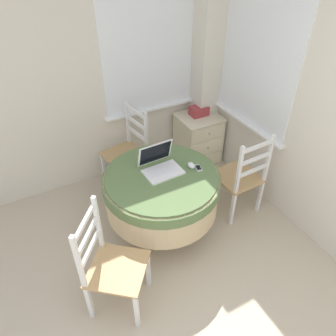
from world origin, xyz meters
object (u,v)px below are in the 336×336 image
at_px(laptop, 160,165).
at_px(corner_cabinet, 198,138).
at_px(round_dining_table, 162,190).
at_px(computer_mouse, 191,165).
at_px(dining_chair_near_right_window, 241,177).
at_px(cell_phone, 198,168).
at_px(dining_chair_near_back_window, 128,151).
at_px(storage_box, 199,111).
at_px(dining_chair_camera_near, 111,266).

height_order(laptop, corner_cabinet, laptop).
height_order(round_dining_table, computer_mouse, computer_mouse).
distance_m(round_dining_table, laptop, 0.25).
bearing_deg(corner_cabinet, dining_chair_near_right_window, -97.41).
distance_m(round_dining_table, cell_phone, 0.41).
relative_size(laptop, dining_chair_near_back_window, 0.36).
bearing_deg(computer_mouse, cell_phone, -41.45).
distance_m(round_dining_table, corner_cabinet, 1.38).
height_order(computer_mouse, dining_chair_near_back_window, dining_chair_near_back_window).
bearing_deg(computer_mouse, storage_box, 53.99).
xyz_separation_m(dining_chair_near_right_window, corner_cabinet, (0.13, 1.03, -0.14)).
distance_m(laptop, dining_chair_camera_near, 1.01).
distance_m(laptop, storage_box, 1.32).
bearing_deg(cell_phone, corner_cabinet, 56.77).
distance_m(computer_mouse, dining_chair_camera_near, 1.17).
bearing_deg(dining_chair_near_back_window, round_dining_table, -90.61).
bearing_deg(dining_chair_near_back_window, storage_box, 4.43).
height_order(round_dining_table, cell_phone, cell_phone).
bearing_deg(corner_cabinet, dining_chair_camera_near, -140.13).
distance_m(laptop, dining_chair_near_back_window, 0.86).
xyz_separation_m(round_dining_table, dining_chair_camera_near, (-0.71, -0.52, -0.09)).
height_order(round_dining_table, laptop, laptop).
height_order(laptop, dining_chair_camera_near, dining_chair_camera_near).
xyz_separation_m(laptop, cell_phone, (0.33, -0.15, -0.05)).
bearing_deg(dining_chair_near_back_window, corner_cabinet, 2.15).
relative_size(dining_chair_near_back_window, storage_box, 4.58).
bearing_deg(dining_chair_near_back_window, dining_chair_camera_near, -117.33).
bearing_deg(corner_cabinet, storage_box, 70.40).
height_order(dining_chair_near_right_window, storage_box, dining_chair_near_right_window).
bearing_deg(dining_chair_camera_near, computer_mouse, 25.98).
bearing_deg(laptop, dining_chair_camera_near, -141.04).
distance_m(dining_chair_near_back_window, dining_chair_camera_near, 1.57).
xyz_separation_m(corner_cabinet, storage_box, (0.01, 0.04, 0.38)).
xyz_separation_m(round_dining_table, laptop, (0.03, 0.08, 0.23)).
bearing_deg(cell_phone, dining_chair_near_right_window, -5.93).
relative_size(cell_phone, corner_cabinet, 0.18).
height_order(cell_phone, storage_box, storage_box).
bearing_deg(corner_cabinet, cell_phone, -123.23).
height_order(dining_chair_near_back_window, dining_chair_near_right_window, same).
bearing_deg(dining_chair_near_right_window, laptop, 166.32).
bearing_deg(computer_mouse, dining_chair_near_back_window, 108.37).
distance_m(cell_phone, storage_box, 1.22).
bearing_deg(dining_chair_camera_near, storage_box, 40.43).
xyz_separation_m(round_dining_table, corner_cabinet, (1.00, 0.91, -0.23)).
bearing_deg(round_dining_table, corner_cabinet, 42.33).
distance_m(round_dining_table, dining_chair_camera_near, 0.89).
height_order(dining_chair_near_back_window, storage_box, dining_chair_near_back_window).
bearing_deg(corner_cabinet, dining_chair_near_back_window, -177.85).
bearing_deg(laptop, cell_phone, -24.70).
relative_size(cell_phone, dining_chair_near_back_window, 0.11).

